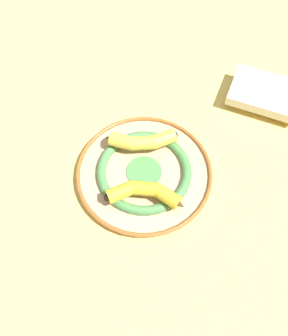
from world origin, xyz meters
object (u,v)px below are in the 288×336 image
object	(u,v)px
decorative_bowl	(144,172)
banana_b	(145,192)
book_stack	(265,95)
banana_a	(141,141)

from	to	relation	value
decorative_bowl	banana_b	bearing A→B (deg)	-14.75
banana_b	book_stack	world-z (taller)	banana_b
banana_b	banana_a	bearing A→B (deg)	-80.40
decorative_bowl	book_stack	xyz separation A→B (m)	(-0.14, 0.43, 0.01)
decorative_bowl	banana_a	size ratio (longest dim) A/B	1.83
decorative_bowl	book_stack	world-z (taller)	book_stack
decorative_bowl	banana_a	world-z (taller)	banana_a
banana_a	book_stack	size ratio (longest dim) A/B	0.78
banana_a	banana_b	distance (m)	0.15
banana_a	banana_b	xyz separation A→B (m)	(0.15, -0.04, -0.00)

